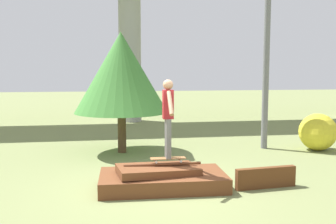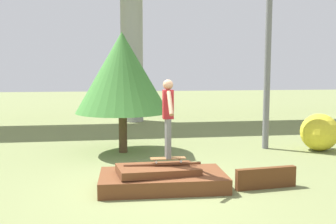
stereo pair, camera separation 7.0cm
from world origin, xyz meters
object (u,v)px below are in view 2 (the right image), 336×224
(bush_yellow_flowering, at_px, (319,132))
(utility_pole, at_px, (269,5))
(tree_behind_left, at_px, (122,73))
(skater, at_px, (168,113))
(skateboard, at_px, (168,159))

(bush_yellow_flowering, bearing_deg, utility_pole, 160.04)
(bush_yellow_flowering, bearing_deg, tree_behind_left, 173.65)
(skater, height_order, tree_behind_left, tree_behind_left)
(skateboard, relative_size, tree_behind_left, 0.21)
(skateboard, bearing_deg, bush_yellow_flowering, 29.24)
(utility_pole, bearing_deg, bush_yellow_flowering, -19.96)
(utility_pole, relative_size, tree_behind_left, 2.41)
(skateboard, bearing_deg, utility_pole, 43.26)
(skateboard, distance_m, skater, 0.99)
(skater, bearing_deg, tree_behind_left, 103.04)
(utility_pole, bearing_deg, skateboard, -136.74)
(skateboard, distance_m, bush_yellow_flowering, 6.07)
(skater, relative_size, tree_behind_left, 0.46)
(skateboard, height_order, bush_yellow_flowering, bush_yellow_flowering)
(tree_behind_left, xyz_separation_m, bush_yellow_flowering, (6.15, -0.68, -1.87))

